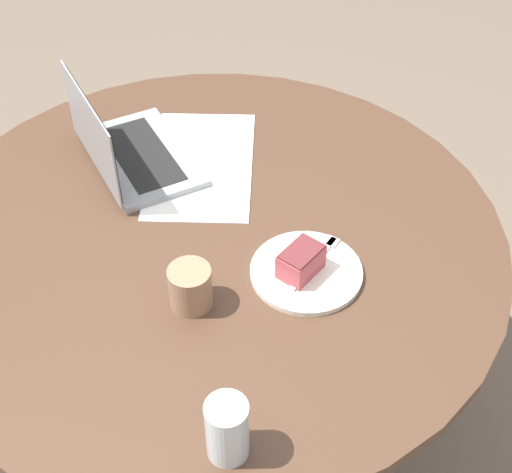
% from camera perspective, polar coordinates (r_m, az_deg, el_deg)
% --- Properties ---
extents(ground_plane, '(12.00, 12.00, 0.00)m').
position_cam_1_polar(ground_plane, '(2.12, -2.78, -14.93)').
color(ground_plane, '#6B5B4C').
extents(dining_table, '(1.25, 1.25, 0.78)m').
position_cam_1_polar(dining_table, '(1.62, -3.52, -3.41)').
color(dining_table, '#4C3323').
rests_on(dining_table, ground_plane).
extents(paper_document, '(0.45, 0.33, 0.00)m').
position_cam_1_polar(paper_document, '(1.68, -4.38, 5.82)').
color(paper_document, white).
rests_on(paper_document, dining_table).
extents(plate, '(0.22, 0.22, 0.01)m').
position_cam_1_polar(plate, '(1.41, 4.04, -2.83)').
color(plate, silver).
rests_on(plate, dining_table).
extents(cake_slice, '(0.10, 0.09, 0.06)m').
position_cam_1_polar(cake_slice, '(1.38, 3.61, -1.99)').
color(cake_slice, '#B74C51').
rests_on(cake_slice, plate).
extents(fork, '(0.17, 0.07, 0.00)m').
position_cam_1_polar(fork, '(1.43, 5.03, -1.67)').
color(fork, silver).
rests_on(fork, plate).
extents(coffee_glass, '(0.08, 0.08, 0.09)m').
position_cam_1_polar(coffee_glass, '(1.34, -5.27, -4.05)').
color(coffee_glass, '#997556').
rests_on(coffee_glass, dining_table).
extents(water_glass, '(0.07, 0.07, 0.12)m').
position_cam_1_polar(water_glass, '(1.13, -2.32, -15.16)').
color(water_glass, silver).
rests_on(water_glass, dining_table).
extents(laptop, '(0.39, 0.38, 0.21)m').
position_cam_1_polar(laptop, '(1.68, -10.12, 6.78)').
color(laptop, gray).
rests_on(laptop, dining_table).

